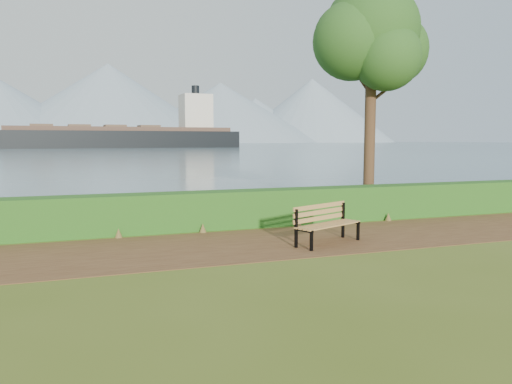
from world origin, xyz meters
name	(u,v)px	position (x,y,z in m)	size (l,w,h in m)	color
ground	(271,246)	(0.00, 0.00, 0.00)	(140.00, 140.00, 0.00)	#4D5F1B
path	(267,243)	(0.00, 0.30, 0.01)	(40.00, 3.40, 0.01)	#50301B
hedge	(237,209)	(0.00, 2.60, 0.50)	(32.00, 0.85, 1.00)	#184F16
water	(87,144)	(0.00, 260.00, 0.01)	(700.00, 510.00, 0.00)	#405567
mountains	(70,107)	(-9.17, 406.05, 27.70)	(585.00, 190.00, 70.00)	#798FA2
bench	(325,221)	(1.25, -0.20, 0.52)	(1.87, 1.20, 0.91)	black
tree	(372,37)	(4.86, 3.73, 5.63)	(3.94, 3.28, 7.58)	#382517
cargo_ship	(132,137)	(10.87, 140.18, 3.09)	(68.72, 14.76, 20.70)	black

